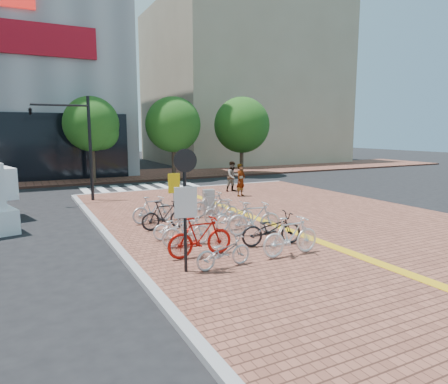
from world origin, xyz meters
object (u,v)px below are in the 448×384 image
bike_0 (224,252)px  bike_3 (175,225)px  pedestrian_b (233,176)px  traffic_light_pole (63,129)px  bike_6 (291,236)px  bike_7 (272,229)px  yellow_sign (174,187)px  bike_9 (235,216)px  bike_10 (222,211)px  pedestrian_a (241,180)px  bike_2 (187,231)px  utility_box (209,202)px  bike_4 (165,215)px  notice_sign (185,196)px  bike_5 (153,209)px  bike_8 (254,218)px  bike_11 (211,204)px  bike_1 (200,237)px

bike_0 → bike_3: 3.41m
pedestrian_b → traffic_light_pole: traffic_light_pole is taller
bike_6 → bike_7: size_ratio=0.96×
yellow_sign → bike_9: bearing=-63.6°
bike_6 → bike_10: bike_6 is taller
bike_6 → pedestrian_a: (3.94, 9.92, 0.32)m
bike_2 → yellow_sign: bearing=-14.4°
bike_2 → pedestrian_a: pedestrian_a is taller
bike_7 → utility_box: (0.23, 5.22, 0.01)m
bike_4 → notice_sign: (-0.97, -4.55, 1.45)m
traffic_light_pole → pedestrian_a: bearing=-15.3°
bike_5 → bike_9: (2.41, -2.33, -0.05)m
bike_2 → yellow_sign: (1.07, 4.03, 0.80)m
bike_6 → utility_box: size_ratio=1.78×
bike_8 → bike_11: size_ratio=1.09×
bike_0 → bike_11: (2.41, 5.88, 0.11)m
bike_9 → utility_box: 2.82m
bike_9 → traffic_light_pole: traffic_light_pole is taller
bike_10 → utility_box: (0.21, 1.68, 0.06)m
yellow_sign → pedestrian_b: bearing=43.7°
bike_2 → utility_box: 4.89m
bike_3 → bike_5: size_ratio=0.92×
bike_11 → pedestrian_a: bearing=-43.0°
bike_7 → yellow_sign: size_ratio=1.08×
bike_5 → utility_box: (2.63, 0.48, 0.01)m
pedestrian_b → bike_11: bearing=-130.7°
utility_box → bike_0: bearing=-111.5°
bike_9 → bike_10: size_ratio=1.14×
bike_10 → bike_11: size_ratio=0.89×
bike_4 → bike_8: size_ratio=0.91×
pedestrian_b → bike_5: bearing=-144.2°
bike_7 → utility_box: utility_box is taller
bike_5 → notice_sign: bearing=160.1°
bike_8 → bike_11: bike_8 is taller
bike_1 → utility_box: bearing=-25.8°
bike_6 → utility_box: (0.33, 6.36, -0.04)m
bike_4 → yellow_sign: 2.06m
notice_sign → pedestrian_b: bearing=56.8°
bike_10 → notice_sign: size_ratio=0.50×
bike_0 → pedestrian_a: size_ratio=0.91×
pedestrian_b → bike_3: bearing=-134.0°
bike_1 → bike_4: size_ratio=1.11×
bike_2 → traffic_light_pole: traffic_light_pole is taller
bike_3 → pedestrian_b: bearing=-48.9°
bike_10 → pedestrian_a: pedestrian_a is taller
bike_2 → bike_9: bearing=-61.6°
bike_9 → bike_6: bearing=166.6°
yellow_sign → pedestrian_a: bearing=34.9°
bike_0 → pedestrian_b: pedestrian_b is taller
bike_10 → utility_box: utility_box is taller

